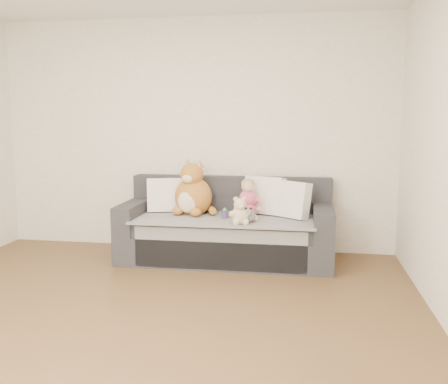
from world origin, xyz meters
name	(u,v)px	position (x,y,z in m)	size (l,w,h in m)	color
room_shell	(132,144)	(0.00, 0.42, 1.30)	(5.00, 5.00, 5.00)	brown
sofa	(227,230)	(0.44, 2.06, 0.31)	(2.20, 0.94, 0.85)	#27272B
cushion_left	(166,195)	(-0.26, 2.17, 0.66)	(0.44, 0.29, 0.38)	white
cushion_right_back	(264,195)	(0.82, 2.21, 0.67)	(0.48, 0.36, 0.41)	white
cushion_right_front	(291,199)	(1.11, 2.06, 0.66)	(0.44, 0.40, 0.39)	white
toddler	(248,201)	(0.67, 2.03, 0.64)	(0.29, 0.41, 0.40)	#D94C74
plush_cat	(193,193)	(0.07, 2.09, 0.70)	(0.47, 0.42, 0.62)	#A25724
teddy_bear	(240,213)	(0.64, 1.65, 0.58)	(0.21, 0.17, 0.27)	#C8B28A
plush_cow	(249,216)	(0.71, 1.73, 0.54)	(0.13, 0.20, 0.16)	white
sippy_cup	(225,213)	(0.45, 1.90, 0.53)	(0.10, 0.08, 0.11)	#523289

